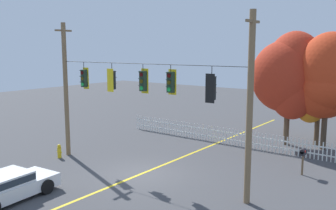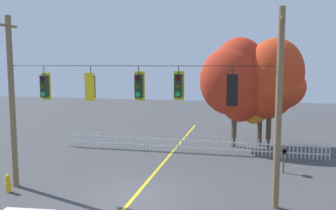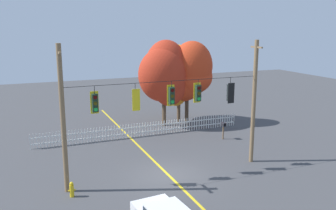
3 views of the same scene
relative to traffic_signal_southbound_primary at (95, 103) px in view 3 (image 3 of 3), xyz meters
The scene contains 14 objects.
ground 6.18m from the traffic_signal_southbound_primary, ahead, with size 80.00×80.00×0.00m, color #424244.
lane_centerline_stripe 6.18m from the traffic_signal_southbound_primary, ahead, with size 0.16×36.00×0.01m, color gold.
signal_support_span 4.15m from the traffic_signal_southbound_primary, ahead, with size 11.73×1.10×7.71m.
traffic_signal_southbound_primary is the anchor object (origin of this frame).
traffic_signal_westbound_side 2.18m from the traffic_signal_southbound_primary, ahead, with size 0.43×0.38×1.48m.
traffic_signal_northbound_primary 4.30m from the traffic_signal_southbound_primary, ahead, with size 0.43×0.38×1.43m.
traffic_signal_eastbound_side 5.95m from the traffic_signal_southbound_primary, ahead, with size 0.43×0.38×1.37m.
traffic_signal_northbound_secondary 8.09m from the traffic_signal_southbound_primary, ahead, with size 0.43×0.38×1.54m.
white_picket_fence 10.23m from the traffic_signal_southbound_primary, 56.77° to the left, with size 16.72×0.06×1.08m.
autumn_maple_near_fence 12.80m from the traffic_signal_southbound_primary, 51.66° to the left, with size 4.43×3.90×7.37m.
autumn_maple_mid 14.51m from the traffic_signal_southbound_primary, 49.62° to the left, with size 3.97×3.68×6.92m.
autumn_oak_far_east 14.50m from the traffic_signal_southbound_primary, 45.71° to the left, with size 4.74×4.21×7.25m.
fire_hydrant 4.56m from the traffic_signal_southbound_primary, 153.41° to the right, with size 0.38×0.22×0.81m.
roadside_mailbox 12.14m from the traffic_signal_southbound_primary, 24.25° to the left, with size 0.25×0.44×1.34m.
Camera 3 is at (-7.61, -18.63, 8.57)m, focal length 39.33 mm.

